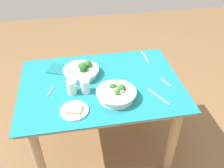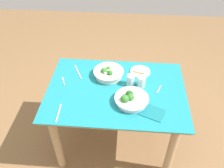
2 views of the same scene
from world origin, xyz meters
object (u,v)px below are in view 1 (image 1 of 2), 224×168
object	(u,v)px
bread_side_plate	(74,110)
napkin_folded_upper	(60,69)
broccoli_bowl_near	(82,71)
table_knife_left	(145,57)
water_glass_side	(85,86)
broccoli_bowl_far	(116,94)
fork_by_near_bowl	(166,83)
table_knife_right	(158,96)
water_glass_center	(72,87)
fork_by_far_bowl	(50,91)

from	to	relation	value
bread_side_plate	napkin_folded_upper	size ratio (longest dim) A/B	1.02
broccoli_bowl_near	table_knife_left	size ratio (longest dim) A/B	1.48
bread_side_plate	water_glass_side	distance (m)	0.20
broccoli_bowl_far	broccoli_bowl_near	size ratio (longest dim) A/B	0.99
broccoli_bowl_far	fork_by_near_bowl	xyz separation A→B (m)	(-0.39, -0.10, -0.03)
water_glass_side	table_knife_right	xyz separation A→B (m)	(-0.48, 0.14, -0.05)
water_glass_center	fork_by_near_bowl	bearing A→B (deg)	179.26
fork_by_far_bowl	fork_by_near_bowl	bearing A→B (deg)	-71.10
bread_side_plate	water_glass_side	world-z (taller)	water_glass_side
broccoli_bowl_far	table_knife_left	xyz separation A→B (m)	(-0.34, -0.47, -0.03)
water_glass_center	table_knife_left	world-z (taller)	water_glass_center
napkin_folded_upper	fork_by_far_bowl	bearing A→B (deg)	75.11
broccoli_bowl_near	bread_side_plate	world-z (taller)	broccoli_bowl_near
broccoli_bowl_far	table_knife_right	size ratio (longest dim) A/B	1.31
water_glass_center	table_knife_left	xyz separation A→B (m)	(-0.63, -0.36, -0.05)
water_glass_side	table_knife_right	world-z (taller)	water_glass_side
fork_by_far_bowl	water_glass_center	bearing A→B (deg)	-81.88
table_knife_left	fork_by_near_bowl	bearing A→B (deg)	5.64
fork_by_near_bowl	fork_by_far_bowl	bearing A→B (deg)	-116.06
fork_by_near_bowl	table_knife_left	distance (m)	0.37
water_glass_center	fork_by_near_bowl	distance (m)	0.68
fork_by_near_bowl	broccoli_bowl_near	bearing A→B (deg)	-132.64
water_glass_side	napkin_folded_upper	bearing A→B (deg)	-60.71
broccoli_bowl_near	napkin_folded_upper	world-z (taller)	broccoli_bowl_near
fork_by_far_bowl	napkin_folded_upper	size ratio (longest dim) A/B	0.57
bread_side_plate	table_knife_left	distance (m)	0.83
fork_by_near_bowl	table_knife_left	size ratio (longest dim) A/B	0.58
fork_by_far_bowl	table_knife_left	xyz separation A→B (m)	(-0.78, -0.32, -0.00)
broccoli_bowl_near	fork_by_far_bowl	world-z (taller)	broccoli_bowl_near
bread_side_plate	fork_by_near_bowl	bearing A→B (deg)	-164.99
bread_side_plate	table_knife_right	bearing A→B (deg)	-175.50
broccoli_bowl_near	water_glass_center	distance (m)	0.22
table_knife_left	table_knife_right	world-z (taller)	same
water_glass_side	table_knife_left	bearing A→B (deg)	-145.49
table_knife_left	napkin_folded_upper	world-z (taller)	napkin_folded_upper
water_glass_side	table_knife_right	size ratio (longest dim) A/B	0.50
fork_by_far_bowl	table_knife_left	bearing A→B (deg)	-45.33
broccoli_bowl_far	broccoli_bowl_near	world-z (taller)	broccoli_bowl_near
bread_side_plate	napkin_folded_upper	xyz separation A→B (m)	(0.08, -0.49, -0.01)
broccoli_bowl_near	fork_by_far_bowl	xyz separation A→B (m)	(0.23, 0.17, -0.03)
table_knife_left	table_knife_right	bearing A→B (deg)	-8.15
table_knife_left	napkin_folded_upper	xyz separation A→B (m)	(0.71, 0.06, 0.00)
broccoli_bowl_far	fork_by_far_bowl	distance (m)	0.46
water_glass_center	fork_by_far_bowl	xyz separation A→B (m)	(0.15, -0.04, -0.05)
water_glass_center	table_knife_left	distance (m)	0.73
bread_side_plate	table_knife_left	world-z (taller)	bread_side_plate
fork_by_far_bowl	napkin_folded_upper	xyz separation A→B (m)	(-0.07, -0.26, 0.00)
fork_by_near_bowl	table_knife_left	world-z (taller)	same
table_knife_left	water_glass_side	bearing A→B (deg)	-57.52
water_glass_side	table_knife_left	size ratio (longest dim) A/B	0.56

